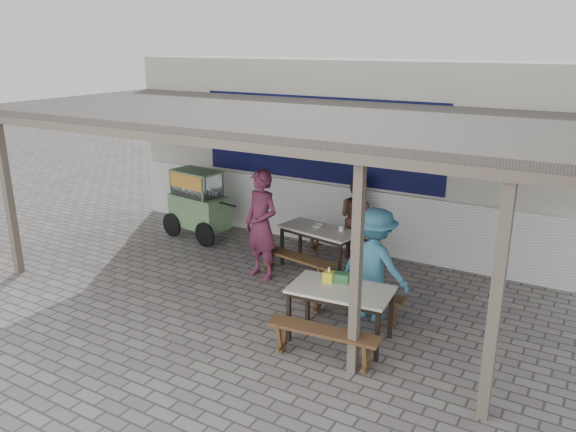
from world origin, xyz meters
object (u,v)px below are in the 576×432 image
Objects in this scene: vendor_cart at (198,202)px; bench_right_street at (323,338)px; condiment_jar at (341,228)px; donation_box at (341,278)px; tissue_box at (329,277)px; bench_left_wall at (340,241)px; bench_left_street at (295,262)px; table_right at (341,294)px; patron_street_side at (261,225)px; patron_right_table at (375,264)px; condiment_bowl at (318,226)px; table_left at (319,233)px; patron_wall_side at (357,218)px; bench_right_wall at (355,299)px.

bench_right_street is at bearing -25.87° from vendor_cart.
donation_box is at bearing -64.84° from condiment_jar.
vendor_cart is 4.55m from tissue_box.
bench_left_wall is 3.03m from vendor_cart.
table_right reaches higher than bench_left_street.
tissue_box is (1.80, -1.12, -0.11)m from patron_street_side.
bench_left_wall is 7.49× the size of donation_box.
patron_right_table is 9.06× the size of condiment_bowl.
table_left is at bearing -170.08° from condiment_jar.
table_left is at bearing -26.05° from patron_right_table.
patron_wall_side reaches higher than bench_right_street.
bench_left_wall is at bearing 106.41° from bench_right_street.
vendor_cart reaches higher than condiment_jar.
table_left reaches higher than bench_left_street.
tissue_box is at bearing 106.46° from bench_right_street.
tissue_box is 0.75× the size of condiment_bowl.
condiment_jar is (0.39, 0.07, 0.13)m from table_left.
condiment_bowl is (-0.45, 0.00, -0.03)m from condiment_jar.
table_left is 0.97× the size of bench_left_street.
condiment_jar is (0.28, -0.57, 0.46)m from bench_left_wall.
condiment_jar reaches higher than bench_left_street.
donation_box reaches higher than condiment_jar.
condiment_bowl is (-1.56, 1.25, -0.05)m from patron_right_table.
bench_left_wall is 0.80× the size of patron_street_side.
bench_right_wall is at bearing -19.15° from bench_left_street.
bench_left_wall is at bearing 75.26° from patron_street_side.
patron_street_side is (-2.04, 1.24, 0.26)m from table_right.
vendor_cart is 13.08× the size of tissue_box.
condiment_jar reaches higher than table_left.
table_left is 0.78× the size of patron_street_side.
donation_box is (1.29, -1.85, 0.15)m from table_left.
patron_wall_side reaches higher than condiment_jar.
table_left is at bearing -90.00° from bench_left_wall.
bench_right_street is at bearing 99.12° from patron_right_table.
patron_street_side is at bearing 79.80° from patron_wall_side.
patron_street_side is at bearing -120.92° from table_left.
patron_wall_side is (-1.11, 3.51, 0.42)m from bench_right_street.
bench_left_street is 1.00× the size of bench_left_wall.
table_left is at bearing 118.50° from table_right.
tissue_box is 0.69× the size of donation_box.
bench_left_wall is 2.96m from table_right.
table_right is at bearing 93.00° from patron_right_table.
patron_right_table reaches higher than tissue_box.
bench_left_street is 8.22× the size of condiment_bowl.
bench_left_wall is 10.91× the size of tissue_box.
donation_box reaches higher than condiment_bowl.
patron_wall_side is 7.60× the size of donation_box.
bench_right_street is 7.25× the size of donation_box.
patron_street_side is (-0.78, -1.42, 0.59)m from bench_left_wall.
condiment_bowl reaches higher than bench_right_wall.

